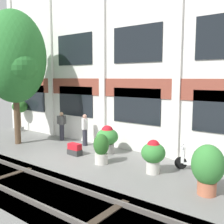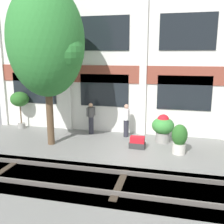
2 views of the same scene
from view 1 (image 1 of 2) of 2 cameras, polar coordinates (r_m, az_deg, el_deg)
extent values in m
plane|color=slate|center=(12.22, -10.40, -9.74)|extent=(80.00, 80.00, 0.00)
cube|color=silver|center=(13.97, -1.28, 10.88)|extent=(16.34, 0.50, 8.84)
cube|color=brown|center=(13.75, -1.96, 5.42)|extent=(16.34, 0.06, 0.90)
cube|color=silver|center=(19.92, -20.89, 9.37)|extent=(0.36, 0.16, 8.84)
cube|color=silver|center=(16.61, -13.26, 10.14)|extent=(0.36, 0.16, 8.84)
cube|color=silver|center=(13.73, -2.10, 10.93)|extent=(0.36, 0.16, 8.84)
cube|color=silver|center=(11.60, 14.06, 11.36)|extent=(0.36, 0.16, 8.84)
cube|color=black|center=(18.27, -17.08, 2.93)|extent=(2.61, 0.04, 1.70)
cube|color=black|center=(15.16, -7.98, 2.33)|extent=(2.61, 0.04, 1.70)
cube|color=black|center=(12.61, 5.25, 1.34)|extent=(2.61, 0.04, 1.70)
cube|color=black|center=(18.29, -17.43, 12.02)|extent=(2.61, 0.04, 1.70)
cube|color=black|center=(15.18, -8.18, 13.29)|extent=(2.61, 0.04, 1.70)
cube|color=black|center=(12.64, 5.41, 14.53)|extent=(2.61, 0.04, 1.70)
cube|color=#5B5449|center=(10.66, -22.12, -13.57)|extent=(24.34, 2.80, 0.28)
cube|color=#605B56|center=(10.94, -18.87, -11.67)|extent=(24.34, 0.07, 0.15)
cube|color=#382D23|center=(10.60, -22.12, -12.80)|extent=(0.24, 2.10, 0.03)
cube|color=#382D23|center=(7.34, -1.87, -21.65)|extent=(0.24, 2.10, 0.03)
cylinder|color=brown|center=(15.07, -20.01, -0.30)|extent=(0.32, 0.32, 3.34)
ellipsoid|color=#2D7A33|center=(14.99, -20.53, 11.16)|extent=(3.33, 3.33, 4.85)
sphere|color=#2D7A33|center=(15.77, -21.48, 9.14)|extent=(1.83, 1.83, 1.83)
sphere|color=#2D7A33|center=(14.15, -19.30, 9.49)|extent=(1.83, 1.83, 1.83)
cube|color=#333333|center=(12.52, -8.12, -8.64)|extent=(0.73, 0.42, 0.26)
cube|color=red|center=(12.45, -8.14, -7.44)|extent=(0.63, 0.33, 0.28)
cylinder|color=gray|center=(18.82, -19.21, -3.51)|extent=(0.41, 0.41, 0.29)
cylinder|color=brown|center=(18.70, -19.31, -1.23)|extent=(0.07, 0.07, 1.23)
ellipsoid|color=#286023|center=(18.60, -19.42, 1.13)|extent=(1.01, 1.01, 0.82)
cylinder|color=beige|center=(10.22, 8.90, -11.77)|extent=(0.51, 0.51, 0.47)
ellipsoid|color=#388438|center=(10.05, 8.97, -8.76)|extent=(0.91, 0.91, 0.76)
sphere|color=red|center=(9.99, 9.00, -7.39)|extent=(0.50, 0.50, 0.50)
cylinder|color=#B76647|center=(8.91, 19.92, -15.25)|extent=(0.57, 0.57, 0.43)
ellipsoid|color=#388438|center=(8.66, 20.14, -10.70)|extent=(1.00, 1.00, 1.25)
cylinder|color=beige|center=(11.17, -2.35, -10.09)|extent=(0.55, 0.55, 0.44)
ellipsoid|color=#286023|center=(11.01, -2.36, -7.11)|extent=(0.65, 0.65, 0.89)
cylinder|color=gray|center=(12.63, -1.04, -7.92)|extent=(0.65, 0.65, 0.47)
ellipsoid|color=#388438|center=(12.49, -1.05, -5.39)|extent=(1.05, 1.05, 0.79)
sphere|color=red|center=(12.44, -1.05, -4.24)|extent=(0.58, 0.58, 0.58)
cylinder|color=black|center=(10.90, 14.74, -10.68)|extent=(0.49, 0.18, 0.48)
cylinder|color=black|center=(10.77, 19.52, -11.08)|extent=(0.49, 0.18, 0.48)
cube|color=silver|center=(10.81, 17.18, -10.69)|extent=(0.71, 0.37, 0.08)
ellipsoid|color=silver|center=(10.71, 18.62, -9.58)|extent=(0.60, 0.36, 0.36)
cube|color=black|center=(10.65, 18.66, -8.55)|extent=(0.47, 0.30, 0.10)
cube|color=silver|center=(10.78, 15.22, -9.00)|extent=(0.17, 0.30, 0.60)
cylinder|color=#B7B7BF|center=(10.69, 15.18, -7.03)|extent=(0.13, 0.50, 0.03)
cylinder|color=#282833|center=(14.07, -5.90, -5.51)|extent=(0.26, 0.26, 0.88)
cylinder|color=silver|center=(13.92, -5.94, -2.58)|extent=(0.34, 0.34, 0.59)
sphere|color=tan|center=(13.86, -5.96, -0.94)|extent=(0.22, 0.22, 0.22)
cylinder|color=silver|center=(14.12, -5.65, -2.31)|extent=(0.09, 0.09, 0.53)
cylinder|color=silver|center=(13.72, -6.24, -2.61)|extent=(0.09, 0.09, 0.53)
cylinder|color=#282833|center=(15.44, -10.86, -4.37)|extent=(0.26, 0.26, 0.91)
cylinder|color=#4C4C4C|center=(15.31, -10.92, -1.76)|extent=(0.34, 0.34, 0.51)
sphere|color=#DBA57F|center=(15.26, -10.96, -0.40)|extent=(0.22, 0.22, 0.22)
cylinder|color=#4C4C4C|center=(15.30, -11.75, -1.69)|extent=(0.09, 0.09, 0.46)
cylinder|color=#4C4C4C|center=(15.31, -10.10, -1.64)|extent=(0.09, 0.09, 0.46)
camera|label=2|loc=(7.57, -73.72, 5.91)|focal=42.00mm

